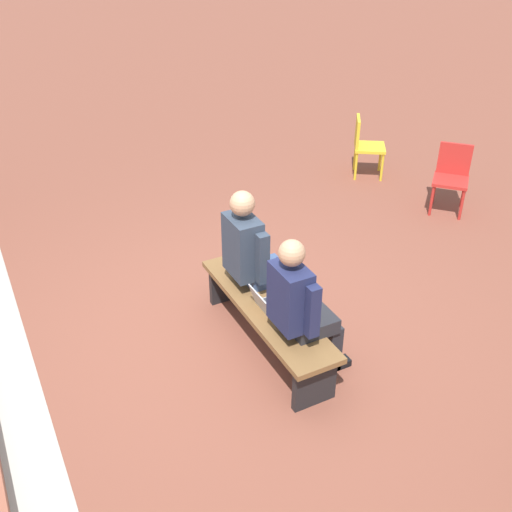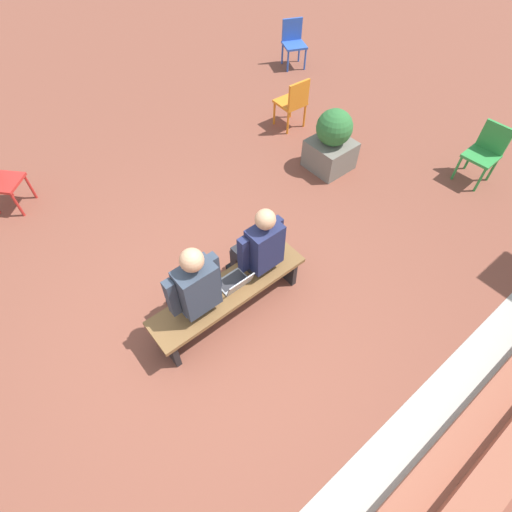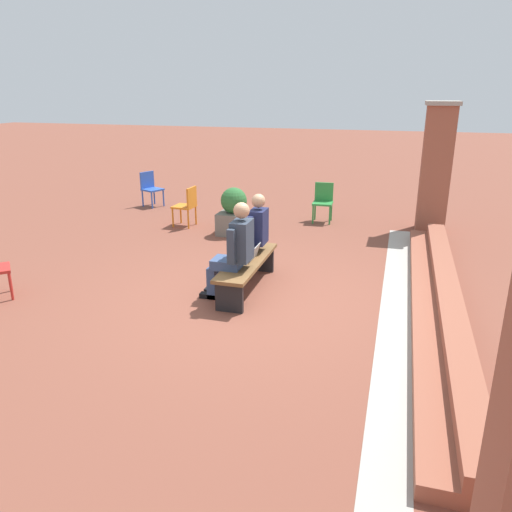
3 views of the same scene
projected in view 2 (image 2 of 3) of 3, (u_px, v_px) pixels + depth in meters
The scene contains 10 objects.
ground_plane at pixel (218, 337), 4.32m from camera, with size 60.00×60.00×0.00m, color brown.
concrete_strip at pixel (375, 470), 3.50m from camera, with size 7.69×0.40×0.01m, color #A8A399.
bench at pixel (229, 294), 4.25m from camera, with size 1.80×0.44×0.45m.
person_student at pixel (258, 248), 4.18m from camera, with size 0.53×0.67×1.33m.
person_adult at pixel (192, 288), 3.84m from camera, with size 0.56×0.71×1.38m.
laptop at pixel (236, 283), 4.16m from camera, with size 0.32×0.29×0.21m.
plastic_chair_far_left at pixel (294, 101), 6.43m from camera, with size 0.44×0.44×0.84m.
plastic_chair_near_bench_left at pixel (486, 150), 5.62m from camera, with size 0.44×0.44×0.84m.
plastic_chair_near_bench_right at pixel (293, 40), 7.84m from camera, with size 0.55×0.55×0.84m.
planter at pixel (332, 142), 5.81m from camera, with size 0.60×0.60×0.94m.
Camera 2 is at (0.98, 1.83, 3.91)m, focal length 28.00 mm.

